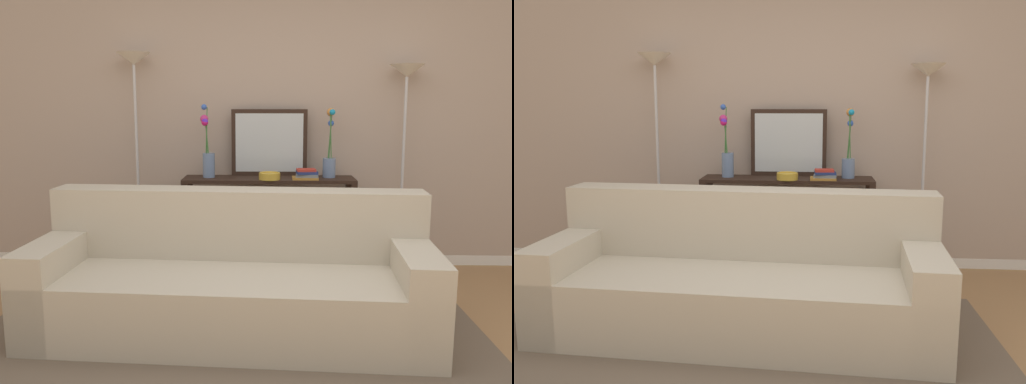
{
  "view_description": "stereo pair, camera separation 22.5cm",
  "coord_description": "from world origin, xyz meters",
  "views": [
    {
      "loc": [
        -0.15,
        -2.42,
        1.45
      ],
      "look_at": [
        -0.24,
        1.36,
        0.81
      ],
      "focal_mm": 37.27,
      "sensor_mm": 36.0,
      "label": 1
    },
    {
      "loc": [
        0.08,
        -2.41,
        1.45
      ],
      "look_at": [
        -0.24,
        1.36,
        0.81
      ],
      "focal_mm": 37.27,
      "sensor_mm": 36.0,
      "label": 2
    }
  ],
  "objects": [
    {
      "name": "back_wall",
      "position": [
        0.0,
        2.3,
        1.36
      ],
      "size": [
        12.0,
        0.15,
        2.71
      ],
      "color": "white",
      "rests_on": "ground"
    },
    {
      "name": "area_rug",
      "position": [
        -0.38,
        0.63,
        0.01
      ],
      "size": [
        3.19,
        1.62,
        0.01
      ],
      "color": "brown",
      "rests_on": "ground"
    },
    {
      "name": "couch",
      "position": [
        -0.38,
        0.79,
        0.31
      ],
      "size": [
        2.52,
        1.05,
        0.88
      ],
      "color": "#BCB29E",
      "rests_on": "ground"
    },
    {
      "name": "console_table",
      "position": [
        -0.15,
        1.98,
        0.57
      ],
      "size": [
        1.43,
        0.34,
        0.83
      ],
      "color": "black",
      "rests_on": "ground"
    },
    {
      "name": "floor_lamp_left",
      "position": [
        -1.27,
        2.04,
        1.46
      ],
      "size": [
        0.28,
        0.28,
        1.85
      ],
      "color": "silver",
      "rests_on": "ground"
    },
    {
      "name": "floor_lamp_right",
      "position": [
        0.98,
        2.04,
        1.38
      ],
      "size": [
        0.28,
        0.28,
        1.75
      ],
      "color": "silver",
      "rests_on": "ground"
    },
    {
      "name": "wall_mirror",
      "position": [
        -0.15,
        2.12,
        1.11
      ],
      "size": [
        0.65,
        0.02,
        0.57
      ],
      "color": "black",
      "rests_on": "console_table"
    },
    {
      "name": "vase_tall_flowers",
      "position": [
        -0.66,
        2.0,
        1.04
      ],
      "size": [
        0.12,
        0.1,
        0.61
      ],
      "color": "#6B84AD",
      "rests_on": "console_table"
    },
    {
      "name": "vase_short_flowers",
      "position": [
        0.36,
        2.03,
        1.01
      ],
      "size": [
        0.11,
        0.13,
        0.58
      ],
      "color": "#6B84AD",
      "rests_on": "console_table"
    },
    {
      "name": "fruit_bowl",
      "position": [
        -0.14,
        1.88,
        0.85
      ],
      "size": [
        0.18,
        0.18,
        0.06
      ],
      "color": "gold",
      "rests_on": "console_table"
    },
    {
      "name": "book_stack",
      "position": [
        0.16,
        1.91,
        0.86
      ],
      "size": [
        0.22,
        0.16,
        0.09
      ],
      "color": "#B77F33",
      "rests_on": "console_table"
    },
    {
      "name": "book_row_under_console",
      "position": [
        -0.53,
        1.98,
        0.06
      ],
      "size": [
        0.41,
        0.18,
        0.13
      ],
      "color": "#6B3360",
      "rests_on": "ground"
    }
  ]
}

